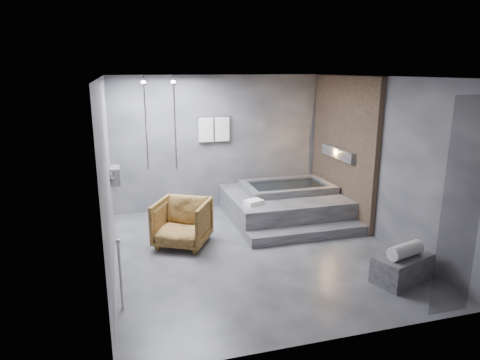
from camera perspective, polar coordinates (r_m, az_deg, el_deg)
name	(u,v)px	position (r m, az deg, el deg)	size (l,w,h in m)	color
room	(276,144)	(7.00, 4.78, 4.82)	(5.00, 5.04, 2.82)	#313134
tub_deck	(284,205)	(8.68, 5.83, -3.35)	(2.20, 2.00, 0.50)	#37373A
tub_step	(308,234)	(7.72, 9.04, -7.06)	(2.20, 0.36, 0.18)	#37373A
concrete_bench	(402,268)	(6.57, 20.80, -10.90)	(0.85, 0.47, 0.38)	#323234
driftwood_chair	(182,223)	(7.32, -7.71, -5.68)	(0.84, 0.87, 0.79)	#452C11
rolled_towel	(405,250)	(6.41, 21.19, -8.74)	(0.20, 0.20, 0.55)	silver
deck_towel	(254,202)	(7.86, 1.86, -2.98)	(0.31, 0.23, 0.08)	white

